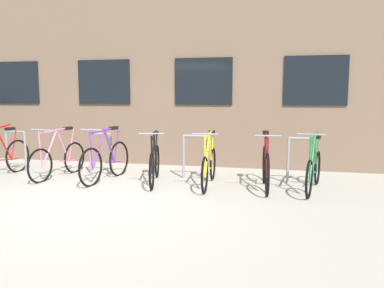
{
  "coord_description": "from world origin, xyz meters",
  "views": [
    {
      "loc": [
        2.88,
        -5.43,
        1.65
      ],
      "look_at": [
        1.29,
        1.6,
        0.73
      ],
      "focal_mm": 36.31,
      "sensor_mm": 36.0,
      "label": 1
    }
  ],
  "objects_px": {
    "bicycle_yellow": "(209,166)",
    "bicycle_maroon": "(266,167)",
    "bicycle_green": "(314,169)",
    "bicycle_purple": "(106,160)",
    "bicycle_black": "(155,163)",
    "bicycle_pink": "(58,159)"
  },
  "relations": [
    {
      "from": "bicycle_purple",
      "to": "bicycle_maroon",
      "type": "bearing_deg",
      "value": 0.52
    },
    {
      "from": "bicycle_maroon",
      "to": "bicycle_pink",
      "type": "bearing_deg",
      "value": 179.43
    },
    {
      "from": "bicycle_black",
      "to": "bicycle_maroon",
      "type": "bearing_deg",
      "value": 0.32
    },
    {
      "from": "bicycle_green",
      "to": "bicycle_maroon",
      "type": "relative_size",
      "value": 1.01
    },
    {
      "from": "bicycle_maroon",
      "to": "bicycle_yellow",
      "type": "bearing_deg",
      "value": -178.76
    },
    {
      "from": "bicycle_yellow",
      "to": "bicycle_green",
      "type": "relative_size",
      "value": 1.01
    },
    {
      "from": "bicycle_yellow",
      "to": "bicycle_maroon",
      "type": "bearing_deg",
      "value": 1.24
    },
    {
      "from": "bicycle_maroon",
      "to": "bicycle_purple",
      "type": "bearing_deg",
      "value": -179.48
    },
    {
      "from": "bicycle_green",
      "to": "bicycle_maroon",
      "type": "bearing_deg",
      "value": -177.91
    },
    {
      "from": "bicycle_purple",
      "to": "bicycle_yellow",
      "type": "bearing_deg",
      "value": 0.17
    },
    {
      "from": "bicycle_green",
      "to": "bicycle_pink",
      "type": "distance_m",
      "value": 4.89
    },
    {
      "from": "bicycle_yellow",
      "to": "bicycle_black",
      "type": "height_order",
      "value": "bicycle_yellow"
    },
    {
      "from": "bicycle_pink",
      "to": "bicycle_maroon",
      "type": "height_order",
      "value": "bicycle_pink"
    },
    {
      "from": "bicycle_purple",
      "to": "bicycle_green",
      "type": "bearing_deg",
      "value": 0.86
    },
    {
      "from": "bicycle_yellow",
      "to": "bicycle_green",
      "type": "xyz_separation_m",
      "value": [
        1.82,
        0.05,
        -0.0
      ]
    },
    {
      "from": "bicycle_black",
      "to": "bicycle_pink",
      "type": "bearing_deg",
      "value": 178.54
    },
    {
      "from": "bicycle_purple",
      "to": "bicycle_green",
      "type": "relative_size",
      "value": 1.0
    },
    {
      "from": "bicycle_purple",
      "to": "bicycle_black",
      "type": "xyz_separation_m",
      "value": [
        0.98,
        0.02,
        -0.02
      ]
    },
    {
      "from": "bicycle_green",
      "to": "bicycle_pink",
      "type": "xyz_separation_m",
      "value": [
        -4.89,
        0.01,
        0.01
      ]
    },
    {
      "from": "bicycle_black",
      "to": "bicycle_maroon",
      "type": "relative_size",
      "value": 0.99
    },
    {
      "from": "bicycle_purple",
      "to": "bicycle_black",
      "type": "bearing_deg",
      "value": 0.95
    },
    {
      "from": "bicycle_purple",
      "to": "bicycle_maroon",
      "type": "distance_m",
      "value": 3.03
    }
  ]
}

